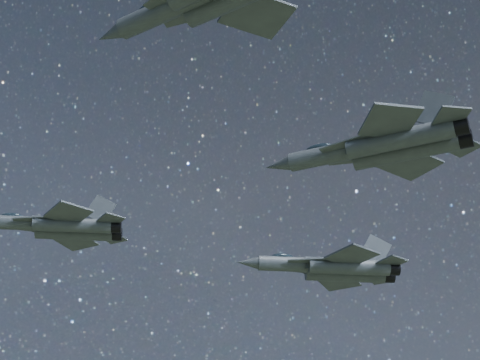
# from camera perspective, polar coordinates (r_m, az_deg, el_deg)

# --- Properties ---
(jet_lead) EXTENTS (15.84, 10.85, 3.98)m
(jet_lead) POSITION_cam_1_polar(r_m,az_deg,el_deg) (80.25, -12.63, -3.23)
(jet_lead) COLOR #3A4248
(jet_left) EXTENTS (18.19, 12.44, 4.57)m
(jet_left) POSITION_cam_1_polar(r_m,az_deg,el_deg) (86.57, 6.69, -6.22)
(jet_left) COLOR #3A4248
(jet_slot) EXTENTS (19.68, 13.36, 4.95)m
(jet_slot) POSITION_cam_1_polar(r_m,az_deg,el_deg) (71.86, 10.28, 2.42)
(jet_slot) COLOR #3A4248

